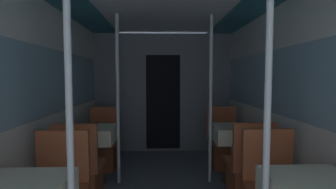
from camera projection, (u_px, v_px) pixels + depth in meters
The scene contains 13 objects.
wall_left at pixel (38, 103), 2.67m from camera, with size 0.05×6.59×2.21m.
wall_right at pixel (289, 102), 2.75m from camera, with size 0.05×6.59×2.21m.
bulkhead_far at pixel (163, 93), 4.96m from camera, with size 2.56×0.09×2.21m.
support_pole_left_0 at pixel (70, 126), 1.60m from camera, with size 0.04×0.04×2.21m.
dining_table_left_1 at pixel (93, 136), 3.44m from camera, with size 0.57×0.57×0.75m.
chair_left_near_1 at pixel (81, 178), 2.90m from camera, with size 0.47×0.47×0.93m.
chair_left_far_1 at pixel (103, 150), 4.02m from camera, with size 0.47×0.47×0.93m.
support_pole_left_1 at pixel (118, 100), 3.42m from camera, with size 0.04×0.04×2.21m.
support_pole_right_0 at pixel (267, 125), 1.63m from camera, with size 0.04×0.04×2.21m.
dining_table_right_1 at pixel (235, 135), 3.50m from camera, with size 0.57×0.57×0.75m.
chair_right_near_1 at pixel (248, 176), 2.96m from camera, with size 0.47×0.47×0.93m.
chair_right_far_1 at pixel (224, 149), 4.08m from camera, with size 0.47×0.47×0.93m.
support_pole_right_1 at pixel (211, 100), 3.45m from camera, with size 0.04×0.04×2.21m.
Camera 1 is at (-0.06, -0.81, 1.41)m, focal length 28.00 mm.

